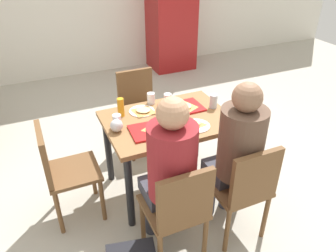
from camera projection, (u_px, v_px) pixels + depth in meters
name	position (u px, v px, depth m)	size (l,w,h in m)	color
ground_plane	(168.00, 186.00, 3.09)	(10.00, 10.00, 0.02)	#B2AD9E
main_table	(168.00, 129.00, 2.77)	(1.05, 0.75, 0.73)	olive
chair_near_left	(178.00, 208.00, 2.15)	(0.40, 0.40, 0.85)	brown
chair_near_right	(244.00, 187.00, 2.33)	(0.40, 0.40, 0.85)	brown
chair_far_side	(139.00, 105.00, 3.42)	(0.40, 0.40, 0.85)	brown
chair_left_end	(61.00, 168.00, 2.51)	(0.40, 0.40, 0.85)	brown
person_in_red	(170.00, 167.00, 2.13)	(0.32, 0.42, 1.26)	#383842
person_in_brown_jacket	(237.00, 148.00, 2.31)	(0.32, 0.42, 1.26)	#383842
tray_red_near	(153.00, 130.00, 2.54)	(0.36, 0.26, 0.02)	red
tray_red_far	(182.00, 108.00, 2.86)	(0.36, 0.26, 0.02)	red
paper_plate_center	(142.00, 111.00, 2.82)	(0.22, 0.22, 0.01)	white
paper_plate_near_edge	(196.00, 126.00, 2.60)	(0.22, 0.22, 0.01)	white
pizza_slice_a	(156.00, 127.00, 2.54)	(0.20, 0.16, 0.02)	tan
pizza_slice_b	(184.00, 106.00, 2.85)	(0.24, 0.25, 0.02)	tan
pizza_slice_c	(143.00, 111.00, 2.80)	(0.24, 0.24, 0.02)	#C68C47
pizza_slice_d	(193.00, 124.00, 2.61)	(0.21, 0.19, 0.02)	#C68C47
plastic_cup_a	(151.00, 98.00, 2.93)	(0.07, 0.07, 0.10)	white
plastic_cup_b	(188.00, 131.00, 2.45)	(0.07, 0.07, 0.10)	white
plastic_cup_c	(117.00, 120.00, 2.58)	(0.07, 0.07, 0.10)	white
plastic_cup_d	(168.00, 99.00, 2.91)	(0.07, 0.07, 0.10)	white
soda_can	(213.00, 101.00, 2.85)	(0.07, 0.07, 0.12)	#B7BCC6
condiment_bottle	(121.00, 107.00, 2.71)	(0.06, 0.06, 0.16)	orange
foil_bundle	(117.00, 126.00, 2.52)	(0.10, 0.10, 0.10)	silver
drink_fridge	(171.00, 11.00, 5.29)	(0.70, 0.60, 1.90)	maroon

